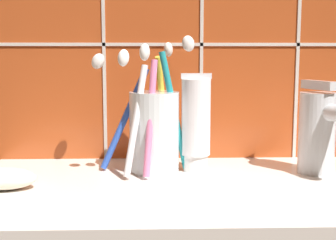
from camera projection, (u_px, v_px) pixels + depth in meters
sink_counter at (200, 191)px, 59.88cm from camera, size 60.14×30.99×2.00cm
tile_wall_backsplash at (192, 3)px, 71.93cm from camera, size 70.14×1.72×52.42cm
toothbrush_cup at (154, 127)px, 65.51cm from camera, size 14.73×14.13×19.12cm
toothpaste_tube at (196, 123)px, 65.68cm from camera, size 4.26×4.06×13.81cm
sink_faucet at (320, 129)px, 63.91cm from camera, size 6.28×11.48×12.86cm
soap_bar at (0, 178)px, 57.14cm from camera, size 8.94×4.71×2.72cm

